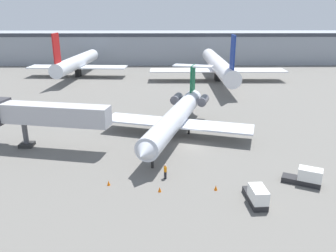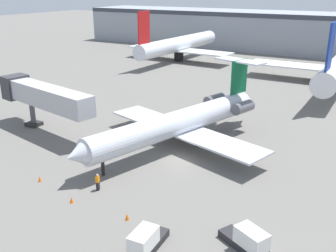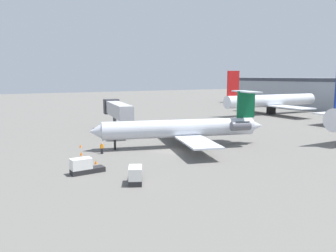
# 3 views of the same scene
# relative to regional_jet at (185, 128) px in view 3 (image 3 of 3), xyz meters

# --- Properties ---
(ground_plane) EXTENTS (400.00, 400.00, 0.10)m
(ground_plane) POSITION_rel_regional_jet_xyz_m (1.93, -3.80, -3.16)
(ground_plane) COLOR #66635E
(regional_jet) EXTENTS (22.72, 28.79, 9.03)m
(regional_jet) POSITION_rel_regional_jet_xyz_m (0.00, 0.00, 0.00)
(regional_jet) COLOR silver
(regional_jet) RESTS_ON ground_plane
(jet_bridge) EXTENTS (17.29, 6.05, 6.52)m
(jet_bridge) POSITION_rel_regional_jet_xyz_m (-18.43, -4.49, 1.71)
(jet_bridge) COLOR #ADADB2
(jet_bridge) RESTS_ON ground_plane
(ground_crew_marshaller) EXTENTS (0.33, 0.44, 1.69)m
(ground_crew_marshaller) POSITION_rel_regional_jet_xyz_m (-1.76, -13.58, -2.25)
(ground_crew_marshaller) COLOR black
(ground_crew_marshaller) RESTS_ON ground_plane
(baggage_tug_lead) EXTENTS (4.21, 3.03, 1.90)m
(baggage_tug_lead) POSITION_rel_regional_jet_xyz_m (13.44, -15.09, -2.27)
(baggage_tug_lead) COLOR #262628
(baggage_tug_lead) RESTS_ON ground_plane
(baggage_tug_trailing) EXTENTS (1.63, 4.08, 1.90)m
(baggage_tug_trailing) POSITION_rel_regional_jet_xyz_m (7.08, -18.87, -2.27)
(baggage_tug_trailing) COLOR #262628
(baggage_tug_trailing) RESTS_ON ground_plane
(traffic_cone_near) EXTENTS (0.36, 0.36, 0.55)m
(traffic_cone_near) POSITION_rel_regional_jet_xyz_m (-2.35, -16.53, -2.83)
(traffic_cone_near) COLOR orange
(traffic_cone_near) RESTS_ON ground_plane
(traffic_cone_mid) EXTENTS (0.36, 0.36, 0.55)m
(traffic_cone_mid) POSITION_rel_regional_jet_xyz_m (3.53, -16.26, -2.83)
(traffic_cone_mid) COLOR orange
(traffic_cone_mid) RESTS_ON ground_plane
(traffic_cone_far) EXTENTS (0.36, 0.36, 0.55)m
(traffic_cone_far) POSITION_rel_regional_jet_xyz_m (-7.87, -15.11, -2.83)
(traffic_cone_far) COLOR orange
(traffic_cone_far) RESTS_ON ground_plane
(parked_airliner_west_end) EXTENTS (28.27, 33.44, 13.03)m
(parked_airliner_west_end) POSITION_rel_regional_jet_xyz_m (-26.75, 48.58, 1.00)
(parked_airliner_west_end) COLOR silver
(parked_airliner_west_end) RESTS_ON ground_plane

